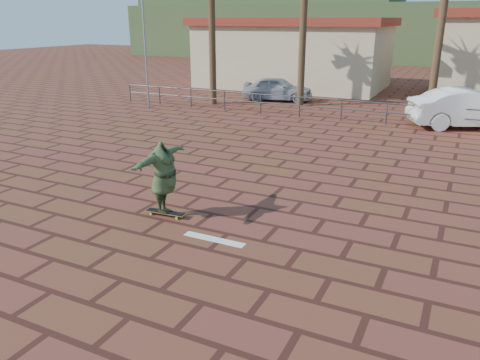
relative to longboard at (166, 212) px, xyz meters
name	(u,v)px	position (x,y,z in m)	size (l,w,h in m)	color
ground	(213,214)	(0.95, 0.59, -0.08)	(120.00, 120.00, 0.00)	brown
paint_stripe	(214,239)	(1.65, -0.61, -0.08)	(1.40, 0.22, 0.01)	white
guardrail	(342,106)	(0.95, 12.59, 0.60)	(24.06, 0.06, 1.00)	#47494F
flagpole	(145,14)	(-8.93, 11.59, 4.56)	(1.30, 0.10, 8.00)	gray
building_west	(293,52)	(-5.05, 22.59, 2.20)	(12.60, 7.60, 4.50)	beige
hill_front	(428,32)	(0.95, 50.59, 2.92)	(70.00, 18.00, 6.00)	#384C28
hill_back	(269,22)	(-21.05, 56.59, 3.92)	(35.00, 14.00, 8.00)	#384C28
longboard	(166,212)	(0.00, 0.00, 0.00)	(1.03, 0.29, 0.10)	olive
skateboarder	(164,177)	(0.00, 0.00, 0.88)	(2.11, 0.57, 1.72)	#394B28
car_silver	(277,89)	(-3.77, 16.59, 0.59)	(1.58, 3.93, 1.34)	#AAADB2
car_white	(471,109)	(6.22, 13.59, 0.74)	(1.74, 4.99, 1.64)	silver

